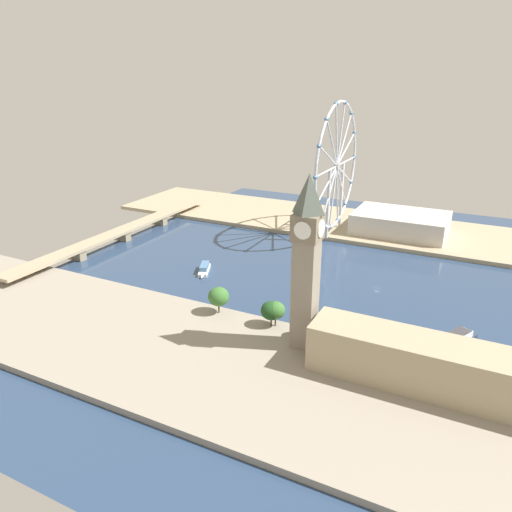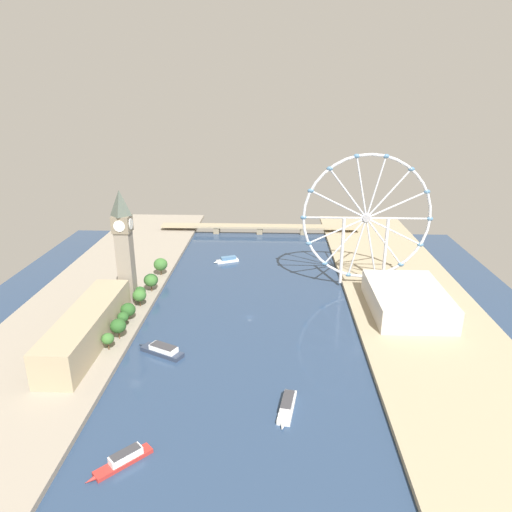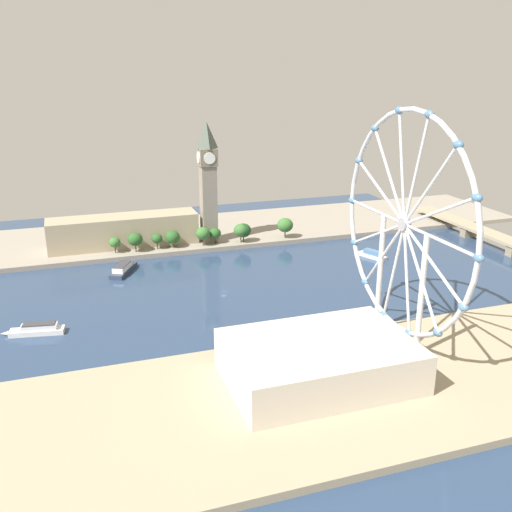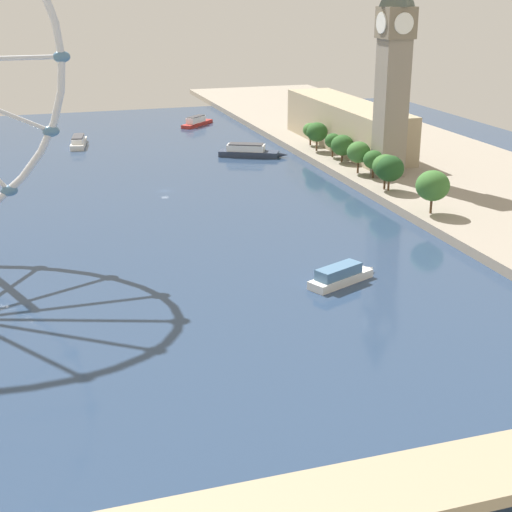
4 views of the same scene
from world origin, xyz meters
name	(u,v)px [view 1 (image 1 of 4)]	position (x,y,z in m)	size (l,w,h in m)	color
ground_plane	(377,288)	(0.00, 0.00, 0.00)	(399.03, 399.03, 0.00)	navy
riverbank_left	(309,389)	(-114.52, 0.00, 1.50)	(90.00, 520.00, 3.00)	gray
riverbank_right	(412,233)	(114.52, 0.00, 1.50)	(90.00, 520.00, 3.00)	tan
clock_tower	(306,261)	(-86.05, 13.83, 44.79)	(12.53, 12.53, 80.29)	gray
parliament_block	(431,365)	(-93.54, -42.84, 13.16)	(22.00, 97.33, 20.32)	tan
tree_row_embankment	(310,321)	(-76.75, 14.06, 11.19)	(13.15, 124.80, 14.27)	#513823
ferris_wheel	(337,167)	(83.94, 55.78, 54.42)	(97.95, 3.20, 99.78)	silver
riverside_hall	(400,223)	(106.11, 8.59, 10.94)	(48.46, 70.15, 15.88)	beige
river_bridge	(122,232)	(0.00, 197.30, 6.70)	(211.03, 13.84, 8.56)	tan
tour_boat_0	(455,340)	(-48.41, -48.65, 2.38)	(30.33, 18.97, 5.82)	#2D384C
tour_boat_1	(204,269)	(-25.84, 106.37, 2.10)	(22.50, 13.03, 4.97)	white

